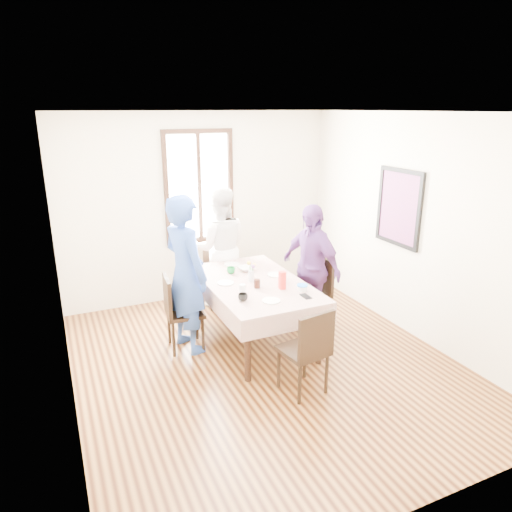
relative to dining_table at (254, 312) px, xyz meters
name	(u,v)px	position (x,y,z in m)	size (l,w,h in m)	color
ground	(265,363)	(-0.12, -0.56, -0.38)	(4.50, 4.50, 0.00)	#321407
back_wall	(199,208)	(-0.12, 1.69, 0.98)	(4.00, 4.00, 0.00)	#F2E5C6
right_wall	(416,228)	(1.88, -0.56, 0.98)	(4.50, 4.50, 0.00)	#F2E5C6
window_frame	(199,187)	(-0.12, 1.67, 1.27)	(1.02, 0.06, 1.62)	black
window_pane	(199,187)	(-0.12, 1.68, 1.27)	(0.90, 0.02, 1.50)	white
art_poster	(399,208)	(1.86, -0.26, 1.18)	(0.04, 0.76, 0.96)	red
dining_table	(254,312)	(0.00, 0.00, 0.00)	(0.98, 1.72, 0.75)	black
tablecloth	(254,282)	(0.00, 0.00, 0.38)	(1.10, 1.84, 0.01)	#511209
chair_left	(185,312)	(-0.82, 0.16, 0.08)	(0.42, 0.42, 0.91)	black
chair_right	(311,294)	(0.82, 0.05, 0.08)	(0.42, 0.42, 0.91)	black
chair_far	(221,275)	(0.00, 1.18, 0.08)	(0.42, 0.42, 0.91)	black
chair_near	(303,350)	(0.00, -1.18, 0.08)	(0.42, 0.42, 0.91)	black
person_left	(185,274)	(-0.80, 0.16, 0.55)	(0.67, 0.44, 1.85)	#284799
person_far	(220,248)	(0.00, 1.16, 0.48)	(0.84, 0.65, 1.72)	white
person_right	(310,267)	(0.80, 0.05, 0.44)	(0.95, 0.40, 1.63)	#61347B
mug_black	(243,297)	(-0.34, -0.47, 0.43)	(0.10, 0.10, 0.08)	black
mug_flag	(282,277)	(0.32, -0.10, 0.43)	(0.10, 0.10, 0.09)	red
mug_green	(231,270)	(-0.14, 0.39, 0.43)	(0.10, 0.10, 0.08)	#0C7226
serving_bowl	(247,269)	(0.08, 0.41, 0.41)	(0.21, 0.21, 0.05)	white
juice_carton	(282,280)	(0.20, -0.33, 0.49)	(0.07, 0.07, 0.21)	red
butter_tub	(302,288)	(0.39, -0.47, 0.41)	(0.11, 0.11, 0.06)	white
jam_jar	(257,284)	(-0.05, -0.18, 0.44)	(0.07, 0.07, 0.10)	black
drinking_glass	(242,289)	(-0.26, -0.27, 0.44)	(0.07, 0.07, 0.10)	silver
smartphone	(306,296)	(0.33, -0.65, 0.39)	(0.08, 0.16, 0.01)	black
flower_vase	(251,276)	(-0.02, 0.04, 0.45)	(0.07, 0.07, 0.13)	silver
plate_left	(226,283)	(-0.33, 0.10, 0.39)	(0.20, 0.20, 0.01)	white
plate_right	(275,275)	(0.33, 0.11, 0.39)	(0.20, 0.20, 0.01)	white
plate_far	(232,264)	(-0.01, 0.70, 0.39)	(0.20, 0.20, 0.01)	white
plate_near	(271,301)	(-0.07, -0.60, 0.39)	(0.20, 0.20, 0.01)	white
butter_lid	(302,285)	(0.39, -0.47, 0.45)	(0.12, 0.12, 0.01)	blue
flower_bunch	(251,266)	(-0.02, 0.04, 0.57)	(0.09, 0.09, 0.10)	yellow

